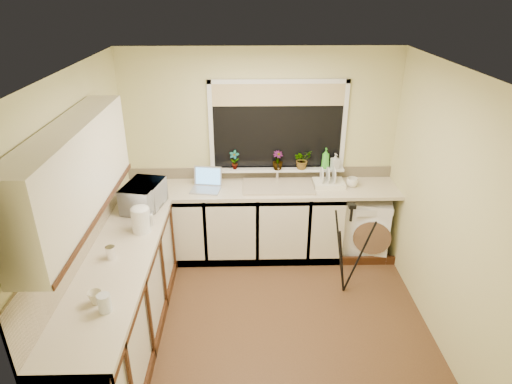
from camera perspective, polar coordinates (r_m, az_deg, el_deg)
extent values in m
plane|color=brown|center=(4.64, 1.13, -15.93)|extent=(3.20, 3.20, 0.00)
plane|color=white|center=(3.54, 1.48, 15.41)|extent=(3.20, 3.20, 0.00)
plane|color=beige|center=(5.32, 0.56, 5.12)|extent=(3.20, 0.00, 3.20)
plane|color=beige|center=(2.71, 2.76, -17.34)|extent=(3.20, 0.00, 3.20)
plane|color=beige|center=(4.19, -21.17, -2.50)|extent=(0.00, 3.00, 3.00)
plane|color=beige|center=(4.32, 23.02, -1.99)|extent=(0.00, 3.00, 3.00)
cube|color=silver|center=(5.37, -2.84, -4.01)|extent=(2.55, 0.60, 0.86)
cube|color=silver|center=(4.28, -16.84, -13.87)|extent=(0.54, 2.40, 0.86)
cube|color=beige|center=(5.17, 0.66, 0.38)|extent=(3.20, 0.60, 0.04)
cube|color=beige|center=(4.02, -17.64, -8.87)|extent=(0.60, 2.40, 0.04)
cube|color=silver|center=(3.52, -22.39, 2.38)|extent=(0.28, 1.90, 0.70)
cube|color=beige|center=(3.99, -22.10, -5.78)|extent=(0.02, 2.40, 0.45)
cube|color=beige|center=(5.40, 0.56, 2.54)|extent=(3.20, 0.02, 0.14)
cube|color=black|center=(5.21, 2.81, 8.43)|extent=(1.50, 0.02, 1.00)
cube|color=tan|center=(5.09, 2.92, 12.40)|extent=(1.50, 0.02, 0.25)
cube|color=white|center=(5.33, 2.73, 2.96)|extent=(1.60, 0.14, 0.03)
cube|color=tan|center=(5.17, 2.88, 0.73)|extent=(0.82, 0.46, 0.03)
cylinder|color=silver|center=(5.29, 2.77, 2.60)|extent=(0.03, 0.03, 0.24)
cube|color=white|center=(5.61, 14.03, -4.14)|extent=(0.64, 0.62, 0.75)
cube|color=#A7A8AF|center=(5.11, -6.52, 0.25)|extent=(0.36, 0.29, 0.02)
cube|color=#549DE4|center=(5.18, -6.23, 2.09)|extent=(0.33, 0.10, 0.23)
cylinder|color=white|center=(4.35, -14.60, -3.55)|extent=(0.18, 0.18, 0.24)
cube|color=white|center=(5.27, 9.35, 1.11)|extent=(0.36, 0.27, 0.05)
cylinder|color=silver|center=(3.47, -18.96, -13.39)|extent=(0.10, 0.10, 0.14)
cylinder|color=silver|center=(4.05, -18.23, -7.41)|extent=(0.08, 0.08, 0.11)
imported|color=white|center=(4.79, -14.28, -0.49)|extent=(0.44, 0.56, 0.28)
imported|color=#999999|center=(5.26, -2.81, 4.15)|extent=(0.13, 0.10, 0.23)
imported|color=#999999|center=(5.25, 2.82, 4.09)|extent=(0.16, 0.16, 0.22)
imported|color=#999999|center=(5.29, 5.98, 4.20)|extent=(0.27, 0.25, 0.23)
imported|color=green|center=(5.34, 8.96, 4.33)|extent=(0.10, 0.10, 0.25)
imported|color=#999999|center=(5.35, 10.16, 3.94)|extent=(0.11, 0.11, 0.19)
imported|color=white|center=(5.29, 12.29, 1.23)|extent=(0.18, 0.18, 0.11)
imported|color=#EDE4C3|center=(3.57, -20.01, -12.65)|extent=(0.13, 0.13, 0.10)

